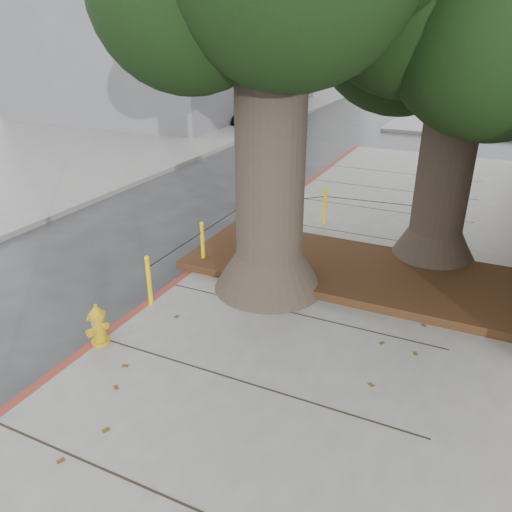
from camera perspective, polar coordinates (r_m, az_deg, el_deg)
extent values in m
plane|color=#28282B|center=(7.37, -5.14, -13.96)|extent=(140.00, 140.00, 0.00)
cube|color=slate|center=(23.09, -23.52, 11.32)|extent=(14.00, 60.00, 0.15)
cube|color=maroon|center=(10.03, -7.93, -2.38)|extent=(0.14, 26.00, 0.16)
cube|color=black|center=(10.06, 10.52, -1.50)|extent=(6.40, 2.60, 0.16)
cube|color=slate|center=(32.43, -9.57, 26.78)|extent=(12.00, 16.00, 12.00)
cone|color=#4C3F33|center=(9.26, 1.48, -1.58)|extent=(2.04, 2.04, 0.70)
cylinder|color=#4C3F33|center=(8.57, 1.63, 10.70)|extent=(1.20, 1.20, 4.22)
cone|color=#4C3F33|center=(10.94, 19.55, 1.16)|extent=(1.77, 1.77, 0.70)
cylinder|color=#4C3F33|center=(10.40, 20.96, 10.41)|extent=(1.04, 1.04, 3.84)
cylinder|color=yellow|center=(8.81, -12.12, -2.90)|extent=(0.08, 0.08, 0.90)
sphere|color=yellow|center=(8.62, -12.38, -0.24)|extent=(0.09, 0.09, 0.09)
cylinder|color=yellow|center=(10.14, -6.11, 1.31)|extent=(0.08, 0.08, 0.90)
sphere|color=yellow|center=(9.98, -6.22, 3.68)|extent=(0.09, 0.09, 0.09)
cylinder|color=yellow|center=(11.60, -1.54, 4.49)|extent=(0.08, 0.08, 0.90)
sphere|color=yellow|center=(11.46, -1.57, 6.60)|extent=(0.09, 0.09, 0.09)
cylinder|color=yellow|center=(12.39, 7.86, 5.59)|extent=(0.08, 0.08, 0.90)
sphere|color=yellow|center=(12.25, 7.98, 7.58)|extent=(0.09, 0.09, 0.09)
cylinder|color=yellow|center=(12.16, 18.07, 4.20)|extent=(0.08, 0.08, 0.90)
sphere|color=yellow|center=(12.02, 18.35, 6.21)|extent=(0.09, 0.09, 0.09)
cylinder|color=black|center=(9.35, -9.01, 0.85)|extent=(0.02, 1.80, 0.02)
cylinder|color=black|center=(10.76, -3.71, 4.34)|extent=(0.02, 1.80, 0.02)
cylinder|color=black|center=(11.87, 3.34, 6.30)|extent=(1.51, 1.51, 0.02)
cylinder|color=black|center=(12.14, 13.04, 6.12)|extent=(2.20, 0.22, 0.02)
cylinder|color=gold|center=(8.18, -17.30, -9.27)|extent=(0.32, 0.32, 0.05)
cylinder|color=gold|center=(8.06, -17.51, -7.86)|extent=(0.22, 0.22, 0.44)
cylinder|color=gold|center=(7.94, -17.72, -6.45)|extent=(0.29, 0.29, 0.06)
cone|color=gold|center=(7.90, -17.80, -5.93)|extent=(0.27, 0.27, 0.12)
cylinder|color=gold|center=(7.86, -17.87, -5.42)|extent=(0.06, 0.06, 0.04)
cylinder|color=gold|center=(8.08, -18.14, -6.95)|extent=(0.13, 0.10, 0.08)
cylinder|color=gold|center=(7.92, -17.07, -7.48)|extent=(0.13, 0.10, 0.08)
cylinder|color=gold|center=(8.00, -18.09, -8.17)|extent=(0.13, 0.14, 0.12)
cube|color=#5999D8|center=(7.94, -18.17, -7.40)|extent=(0.06, 0.01, 0.06)
imported|color=black|center=(27.14, -0.18, 16.03)|extent=(1.93, 3.95, 1.11)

